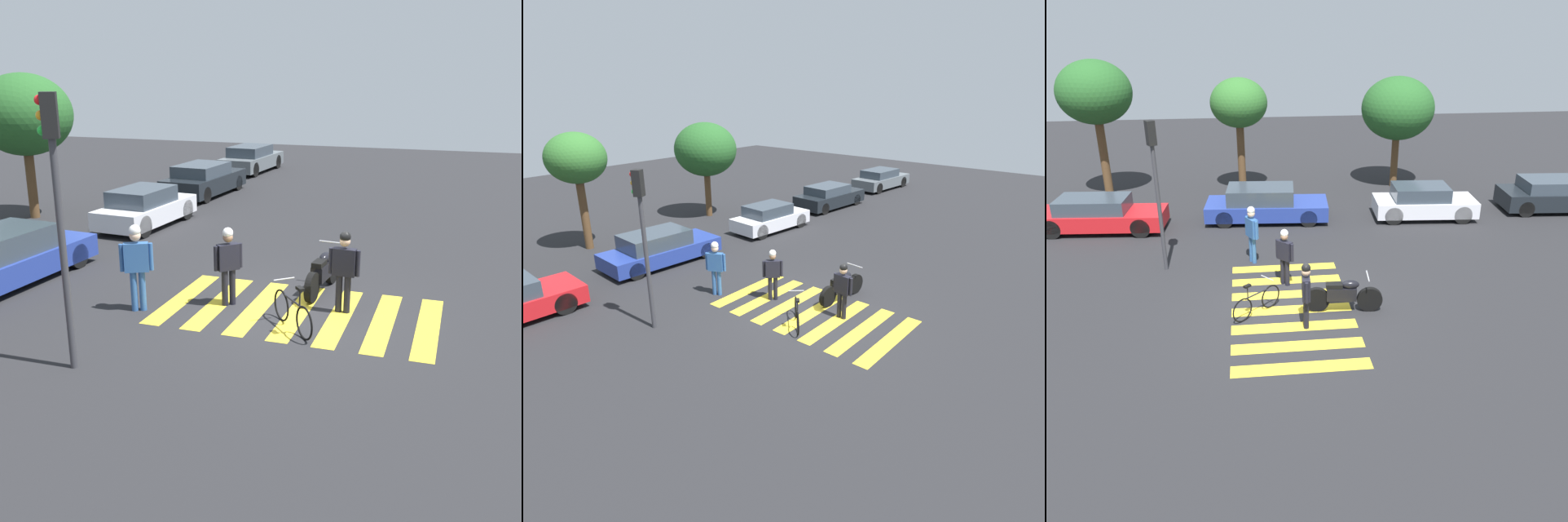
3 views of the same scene
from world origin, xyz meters
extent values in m
plane|color=#232326|center=(0.00, 0.00, 0.00)|extent=(60.00, 60.00, 0.00)
cylinder|color=black|center=(2.10, -0.28, 0.34)|extent=(0.70, 0.21, 0.69)
cylinder|color=black|center=(0.67, -0.13, 0.34)|extent=(0.70, 0.21, 0.69)
cube|color=black|center=(1.34, -0.20, 0.52)|extent=(0.82, 0.36, 0.36)
ellipsoid|color=black|center=(1.56, -0.22, 0.79)|extent=(0.50, 0.29, 0.24)
cube|color=black|center=(1.14, -0.18, 0.76)|extent=(0.46, 0.28, 0.12)
cylinder|color=#A5A5AD|center=(2.02, -0.27, 1.04)|extent=(0.10, 0.62, 0.04)
torus|color=black|center=(-0.55, 0.21, 0.33)|extent=(0.53, 0.47, 0.67)
torus|color=black|center=(-1.32, -0.47, 0.33)|extent=(0.53, 0.47, 0.67)
cylinder|color=black|center=(-0.94, -0.13, 0.61)|extent=(0.63, 0.56, 0.04)
cylinder|color=black|center=(-1.17, -0.34, 0.78)|extent=(0.05, 0.05, 0.34)
cube|color=black|center=(-1.17, -0.34, 0.96)|extent=(0.22, 0.21, 0.06)
cylinder|color=#99999E|center=(-0.63, 0.14, 0.93)|extent=(0.33, 0.36, 0.03)
cylinder|color=black|center=(0.30, -0.81, 0.41)|extent=(0.14, 0.14, 0.83)
cylinder|color=black|center=(0.29, -0.99, 0.41)|extent=(0.14, 0.14, 0.83)
cube|color=black|center=(0.30, -0.90, 1.12)|extent=(0.23, 0.49, 0.59)
sphere|color=tan|center=(0.30, -0.90, 1.56)|extent=(0.22, 0.22, 0.22)
cylinder|color=black|center=(0.32, -0.61, 1.12)|extent=(0.09, 0.09, 0.56)
cylinder|color=black|center=(0.28, -1.19, 1.12)|extent=(0.09, 0.09, 0.56)
sphere|color=black|center=(0.30, -0.90, 1.67)|extent=(0.23, 0.23, 0.23)
cylinder|color=black|center=(0.01, 1.50, 0.41)|extent=(0.14, 0.14, 0.81)
cylinder|color=black|center=(-0.12, 1.63, 0.41)|extent=(0.14, 0.14, 0.81)
cube|color=black|center=(-0.05, 1.56, 1.10)|extent=(0.47, 0.48, 0.57)
sphere|color=#8C664C|center=(-0.05, 1.56, 1.54)|extent=(0.22, 0.22, 0.22)
cylinder|color=black|center=(0.15, 1.36, 1.10)|extent=(0.09, 0.09, 0.55)
cylinder|color=black|center=(-0.25, 1.77, 1.10)|extent=(0.09, 0.09, 0.55)
sphere|color=white|center=(-0.05, 1.56, 1.64)|extent=(0.23, 0.23, 0.23)
cylinder|color=#2D5999|center=(-0.93, 3.20, 0.44)|extent=(0.14, 0.14, 0.88)
cylinder|color=#2D5999|center=(-1.01, 3.36, 0.44)|extent=(0.14, 0.14, 0.88)
cube|color=#2D5999|center=(-0.97, 3.28, 1.19)|extent=(0.41, 0.55, 0.62)
sphere|color=beige|center=(-0.97, 3.28, 1.66)|extent=(0.24, 0.24, 0.24)
cylinder|color=#2D5999|center=(-0.83, 3.00, 1.19)|extent=(0.09, 0.09, 0.59)
cylinder|color=#2D5999|center=(-1.11, 3.55, 1.19)|extent=(0.09, 0.09, 0.59)
sphere|color=white|center=(-0.97, 3.28, 1.77)|extent=(0.25, 0.25, 0.25)
cube|color=yellow|center=(0.00, -2.70, 0.00)|extent=(3.26, 0.45, 0.01)
cube|color=yellow|center=(0.00, -1.80, 0.00)|extent=(3.26, 0.45, 0.01)
cube|color=yellow|center=(0.00, -0.90, 0.00)|extent=(3.26, 0.45, 0.01)
cube|color=yellow|center=(0.00, 0.00, 0.00)|extent=(3.26, 0.45, 0.01)
cube|color=yellow|center=(0.00, 0.90, 0.00)|extent=(3.26, 0.45, 0.01)
cube|color=yellow|center=(0.00, 1.80, 0.00)|extent=(3.26, 0.45, 0.01)
cube|color=yellow|center=(0.00, 2.70, 0.00)|extent=(3.26, 0.45, 0.01)
cylinder|color=black|center=(-4.81, 7.33, 0.35)|extent=(0.72, 0.27, 0.71)
cylinder|color=black|center=(-4.92, 5.89, 0.35)|extent=(0.72, 0.27, 0.71)
cylinder|color=black|center=(-7.95, 7.56, 0.35)|extent=(0.72, 0.27, 0.71)
cylinder|color=black|center=(-8.06, 6.12, 0.35)|extent=(0.72, 0.27, 0.71)
cube|color=red|center=(-6.44, 6.72, 0.48)|extent=(4.74, 2.00, 0.57)
cube|color=#333D47|center=(-6.67, 6.74, 1.02)|extent=(2.60, 1.65, 0.51)
cube|color=#F2EDCC|center=(-4.13, 7.09, 0.57)|extent=(0.09, 0.21, 0.12)
cube|color=#F2EDCC|center=(-4.21, 6.02, 0.57)|extent=(0.09, 0.21, 0.12)
cylinder|color=black|center=(1.31, 7.84, 0.32)|extent=(0.66, 0.27, 0.65)
cylinder|color=black|center=(1.20, 6.29, 0.32)|extent=(0.66, 0.27, 0.65)
cylinder|color=black|center=(-1.84, 8.07, 0.32)|extent=(0.66, 0.27, 0.65)
cylinder|color=black|center=(-1.95, 6.52, 0.32)|extent=(0.66, 0.27, 0.65)
cube|color=navy|center=(-0.32, 7.18, 0.46)|extent=(4.77, 2.12, 0.57)
cube|color=#333D47|center=(-0.55, 7.20, 1.04)|extent=(2.62, 1.75, 0.58)
cube|color=#F2EDCC|center=(2.00, 7.58, 0.55)|extent=(0.09, 0.21, 0.12)
cube|color=#F2EDCC|center=(1.92, 6.44, 0.55)|extent=(0.09, 0.21, 0.12)
cylinder|color=black|center=(7.19, 7.38, 0.35)|extent=(0.71, 0.27, 0.70)
cylinder|color=black|center=(7.09, 5.94, 0.35)|extent=(0.71, 0.27, 0.70)
cylinder|color=black|center=(4.55, 7.57, 0.35)|extent=(0.71, 0.27, 0.70)
cylinder|color=black|center=(4.44, 6.13, 0.35)|extent=(0.71, 0.27, 0.70)
cube|color=silver|center=(5.82, 6.75, 0.49)|extent=(4.01, 1.94, 0.59)
cube|color=#333D47|center=(5.62, 6.77, 1.04)|extent=(2.21, 1.61, 0.52)
cube|color=#F2EDCC|center=(7.76, 7.14, 0.58)|extent=(0.09, 0.21, 0.12)
cube|color=#F2EDCC|center=(7.68, 6.08, 0.58)|extent=(0.09, 0.21, 0.12)
cylinder|color=black|center=(9.97, 7.99, 0.32)|extent=(0.65, 0.27, 0.64)
cylinder|color=black|center=(9.85, 6.38, 0.32)|extent=(0.65, 0.27, 0.64)
cube|color=black|center=(11.39, 7.08, 0.51)|extent=(4.48, 2.15, 0.67)
cube|color=#333D47|center=(11.17, 7.09, 1.08)|extent=(2.47, 1.78, 0.46)
cylinder|color=#38383D|center=(-3.71, 3.03, 1.96)|extent=(0.12, 0.12, 3.93)
cube|color=black|center=(-3.71, 3.03, 4.28)|extent=(0.33, 0.33, 0.70)
sphere|color=red|center=(-3.77, 3.15, 4.51)|extent=(0.16, 0.16, 0.16)
sphere|color=orange|center=(-3.77, 3.15, 4.28)|extent=(0.16, 0.16, 0.16)
sphere|color=green|center=(-3.77, 3.15, 4.05)|extent=(0.16, 0.16, 0.16)
cylinder|color=brown|center=(-7.10, 11.10, 1.63)|extent=(0.36, 0.36, 3.27)
ellipsoid|color=#235623|center=(-7.10, 11.10, 4.40)|extent=(3.03, 3.03, 2.58)
cylinder|color=brown|center=(-1.24, 11.10, 1.49)|extent=(0.33, 0.33, 2.97)
ellipsoid|color=#2D6628|center=(-1.24, 11.10, 3.88)|extent=(2.43, 2.43, 2.07)
cylinder|color=brown|center=(5.71, 11.10, 1.16)|extent=(0.33, 0.33, 2.33)
ellipsoid|color=#235623|center=(5.71, 11.10, 3.53)|extent=(3.21, 3.21, 2.72)
camera|label=1|loc=(-11.91, -3.11, 4.93)|focal=42.51mm
camera|label=2|loc=(-10.56, -7.56, 6.71)|focal=31.85mm
camera|label=3|loc=(-1.06, -13.07, 7.44)|focal=37.85mm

